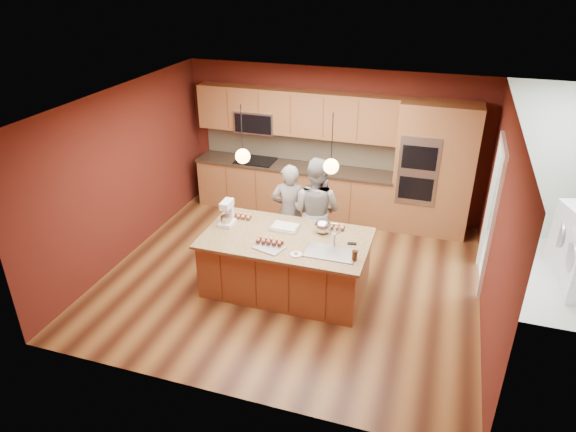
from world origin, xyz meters
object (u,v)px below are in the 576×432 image
(mixing_bowl, at_px, (323,226))
(stand_mixer, at_px, (227,215))
(person_right, at_px, (316,211))
(person_left, at_px, (289,212))
(island, at_px, (287,263))

(mixing_bowl, bearing_deg, stand_mixer, -172.00)
(person_right, distance_m, mixing_bowl, 0.68)
(person_right, bearing_deg, person_left, 14.89)
(person_left, bearing_deg, stand_mixer, 35.42)
(stand_mixer, bearing_deg, person_right, 35.01)
(island, relative_size, person_left, 1.48)
(person_left, distance_m, person_right, 0.44)
(mixing_bowl, bearing_deg, island, -146.36)
(island, height_order, mixing_bowl, island)
(mixing_bowl, bearing_deg, person_right, 113.24)
(mixing_bowl, bearing_deg, person_left, 138.38)
(island, bearing_deg, person_right, 79.09)
(island, distance_m, person_right, 1.02)
(person_right, xyz_separation_m, mixing_bowl, (0.27, -0.62, 0.09))
(person_right, height_order, stand_mixer, person_right)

